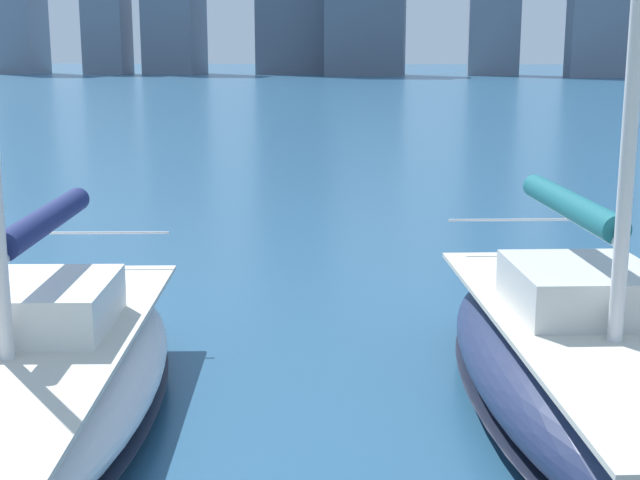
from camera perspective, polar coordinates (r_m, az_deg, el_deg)
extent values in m
cube|color=slate|center=(162.00, 2.97, 14.00)|extent=(13.63, 10.77, 19.93)
cube|color=slate|center=(173.78, -13.50, 13.45)|extent=(7.59, 6.69, 19.26)
ellipsoid|color=navy|center=(10.80, 16.96, -8.47)|extent=(4.03, 8.62, 1.20)
ellipsoid|color=black|center=(10.91, 16.85, -10.10)|extent=(4.05, 8.66, 0.10)
cube|color=beige|center=(10.60, 17.16, -5.28)|extent=(3.39, 7.56, 0.06)
cube|color=silver|center=(10.97, 16.42, -2.99)|extent=(1.89, 2.07, 0.55)
cylinder|color=silver|center=(11.38, 15.67, 1.58)|extent=(0.70, 3.45, 0.12)
cylinder|color=#19606B|center=(11.36, 15.70, 2.18)|extent=(0.85, 3.21, 0.32)
cylinder|color=silver|center=(13.94, 12.31, 1.27)|extent=(1.99, 0.38, 0.04)
ellipsoid|color=white|center=(10.75, -18.16, -9.09)|extent=(4.04, 8.40, 1.05)
ellipsoid|color=black|center=(10.85, -18.06, -10.51)|extent=(4.06, 8.44, 0.10)
cube|color=beige|center=(10.57, -18.35, -6.28)|extent=(3.38, 7.36, 0.06)
cube|color=silver|center=(10.92, -17.72, -3.97)|extent=(1.98, 2.01, 0.55)
cylinder|color=silver|center=(11.31, -17.10, 0.64)|extent=(0.61, 3.37, 0.12)
cylinder|color=navy|center=(11.29, -17.14, 1.24)|extent=(0.77, 3.13, 0.32)
cylinder|color=silver|center=(13.82, -14.10, 0.45)|extent=(2.16, 0.36, 0.04)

